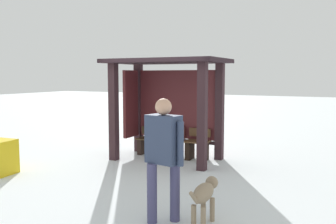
{
  "coord_description": "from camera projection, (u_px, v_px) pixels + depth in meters",
  "views": [
    {
      "loc": [
        3.95,
        -7.93,
        2.05
      ],
      "look_at": [
        0.22,
        -0.38,
        1.21
      ],
      "focal_mm": 39.38,
      "sensor_mm": 36.0,
      "label": 1
    }
  ],
  "objects": [
    {
      "name": "bench_left_inside",
      "position": [
        149.0,
        144.0,
        9.56
      ],
      "size": [
        0.58,
        0.36,
        0.71
      ],
      "color": "#423420",
      "rests_on": "ground"
    },
    {
      "name": "bench_center_inside",
      "position": [
        172.0,
        145.0,
        9.26
      ],
      "size": [
        0.58,
        0.37,
        0.77
      ],
      "color": "#572D29",
      "rests_on": "ground"
    },
    {
      "name": "ground_plane",
      "position": [
        167.0,
        159.0,
        9.02
      ],
      "size": [
        60.0,
        60.0,
        0.0
      ],
      "primitive_type": "plane",
      "color": "white"
    },
    {
      "name": "bus_shelter",
      "position": [
        167.0,
        90.0,
        9.04
      ],
      "size": [
        2.82,
        1.7,
        2.44
      ],
      "color": "#342025",
      "rests_on": "ground"
    },
    {
      "name": "bench_right_inside",
      "position": [
        197.0,
        148.0,
        8.96
      ],
      "size": [
        0.58,
        0.41,
        0.75
      ],
      "color": "brown",
      "rests_on": "ground"
    },
    {
      "name": "person_walking",
      "position": [
        163.0,
        150.0,
        5.08
      ],
      "size": [
        0.67,
        0.37,
        1.74
      ],
      "color": "#313D5A",
      "rests_on": "ground"
    },
    {
      "name": "dog",
      "position": [
        204.0,
        194.0,
        5.06
      ],
      "size": [
        0.23,
        0.93,
        0.61
      ],
      "color": "gray",
      "rests_on": "ground"
    }
  ]
}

